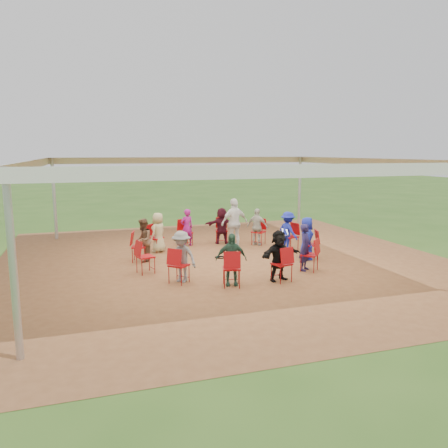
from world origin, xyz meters
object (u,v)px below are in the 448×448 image
object	(u,v)px
person_seated_0	(288,231)
person_seated_9	(305,247)
person_seated_3	(187,227)
person_seated_4	(158,232)
chair_9	(282,264)
cable_coil	(221,257)
chair_11	(310,245)
chair_7	(179,265)
chair_3	(185,233)
chair_4	(155,238)
person_seated_5	(143,240)
standing_person	(235,223)
person_seated_7	(231,259)
person_seated_10	(307,238)
chair_1	(259,232)
person_seated_8	(279,255)
chair_10	(309,255)
person_seated_1	(257,227)
person_seated_2	(222,226)
laptop	(284,233)
chair_5	(139,247)
chair_2	(222,231)
chair_6	(145,257)
person_seated_6	(181,257)
chair_0	(290,237)

from	to	relation	value
person_seated_0	person_seated_9	distance (m)	2.43
person_seated_3	person_seated_4	xyz separation A→B (m)	(-1.09, -0.64, 0.00)
chair_9	person_seated_9	world-z (taller)	person_seated_9
person_seated_0	cable_coil	distance (m)	2.49
chair_11	chair_7	bearing A→B (deg)	120.00
chair_3	chair_7	bearing A→B (deg)	60.00
chair_4	person_seated_5	size ratio (longest dim) A/B	0.70
person_seated_0	standing_person	size ratio (longest dim) A/B	0.77
person_seated_7	person_seated_10	bearing A→B (deg)	45.00
chair_1	person_seated_8	bearing A→B (deg)	119.20
chair_10	person_seated_1	xyz separation A→B (m)	(-0.10, 3.52, 0.20)
person_seated_2	laptop	distance (m)	2.35
chair_3	person_seated_10	size ratio (longest dim) A/B	0.70
person_seated_8	chair_7	bearing A→B (deg)	152.39
chair_5	chair_7	size ratio (longest dim) A/B	1.00
laptop	person_seated_4	bearing A→B (deg)	58.83
chair_2	standing_person	xyz separation A→B (m)	(0.20, -0.81, 0.39)
chair_2	person_seated_7	xyz separation A→B (m)	(-1.26, -4.82, 0.20)
chair_7	chair_11	world-z (taller)	same
chair_11	laptop	distance (m)	1.29
chair_9	person_seated_8	bearing A→B (deg)	90.00
chair_2	laptop	distance (m)	2.43
person_seated_3	standing_person	distance (m)	1.66
chair_11	person_seated_1	bearing A→B (deg)	32.39
chair_1	chair_2	xyz separation A→B (m)	(-1.15, 0.65, 0.00)
person_seated_7	person_seated_9	distance (m)	2.43
chair_6	chair_10	size ratio (longest dim) A/B	1.00
person_seated_0	person_seated_1	xyz separation A→B (m)	(-0.64, 1.09, 0.00)
person_seated_7	laptop	size ratio (longest dim) A/B	3.67
person_seated_4	person_seated_9	xyz separation A→B (m)	(3.46, -3.42, 0.00)
person_seated_6	chair_4	bearing A→B (deg)	136.38
chair_6	standing_person	size ratio (longest dim) A/B	0.54
person_seated_2	person_seated_5	xyz separation A→B (m)	(-2.97, -1.73, 0.00)
person_seated_2	person_seated_3	xyz separation A→B (m)	(-1.26, -0.01, 0.00)
person_seated_1	chair_2	bearing A→B (deg)	9.86
person_seated_5	chair_7	bearing A→B (deg)	27.61
chair_6	person_seated_3	xyz separation A→B (m)	(1.82, 3.02, 0.20)
person_seated_10	chair_6	bearing A→B (deg)	105.37
person_seated_1	person_seated_6	world-z (taller)	same
chair_11	person_seated_8	distance (m)	2.50
chair_3	person_seated_6	distance (m)	4.32
person_seated_4	chair_0	bearing A→B (deg)	120.80
person_seated_2	person_seated_6	distance (m)	4.70
chair_2	cable_coil	bearing A→B (deg)	86.49
chair_0	chair_10	xyz separation A→B (m)	(-0.65, -2.47, 0.00)
person_seated_7	laptop	bearing A→B (deg)	61.17
chair_10	person_seated_6	xyz separation A→B (m)	(-3.52, 0.07, 0.20)
person_seated_10	person_seated_6	bearing A→B (deg)	120.00
chair_4	person_seated_7	world-z (taller)	person_seated_7
person_seated_4	person_seated_10	distance (m)	4.70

